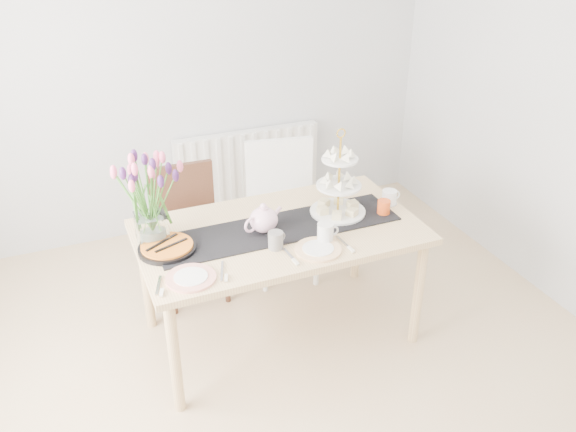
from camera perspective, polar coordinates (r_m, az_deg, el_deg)
name	(u,v)px	position (r m, az deg, el deg)	size (l,w,h in m)	color
room_shell	(299,196)	(2.62, 1.08, 1.93)	(4.50, 4.50, 4.50)	tan
radiator	(248,166)	(4.99, -3.78, 4.70)	(1.20, 0.08, 0.60)	white
dining_table	(279,240)	(3.51, -0.82, -2.30)	(1.60, 0.90, 0.75)	tan
chair_brown	(187,222)	(4.08, -9.42, -0.55)	(0.44, 0.44, 0.88)	#341D13
chair_white	(283,199)	(4.22, -0.50, 1.62)	(0.55, 0.55, 0.95)	white
table_runner	(279,228)	(3.46, -0.83, -1.16)	(1.40, 0.35, 0.01)	black
tulip_vase	(147,188)	(3.28, -13.09, 2.60)	(0.60, 0.60, 0.51)	silver
cake_stand	(338,193)	(3.57, 4.74, 2.18)	(0.33, 0.33, 0.48)	gold
teapot	(264,220)	(3.40, -2.29, -0.35)	(0.26, 0.21, 0.17)	white
cream_jug	(389,197)	(3.77, 9.46, 1.73)	(0.09, 0.09, 0.09)	white
tart_tin	(167,248)	(3.32, -11.24, -2.93)	(0.31, 0.31, 0.04)	black
mug_grey	(276,240)	(3.26, -1.16, -2.29)	(0.08, 0.08, 0.10)	slate
mug_white	(325,233)	(3.33, 3.52, -1.56)	(0.09, 0.09, 0.11)	silver
mug_orange	(384,207)	(3.64, 8.95, 0.80)	(0.08, 0.08, 0.09)	#E85119
plate_left	(191,278)	(3.08, -9.08, -5.74)	(0.25, 0.25, 0.01)	silver
plate_right	(318,249)	(3.27, 2.83, -3.14)	(0.25, 0.25, 0.01)	white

